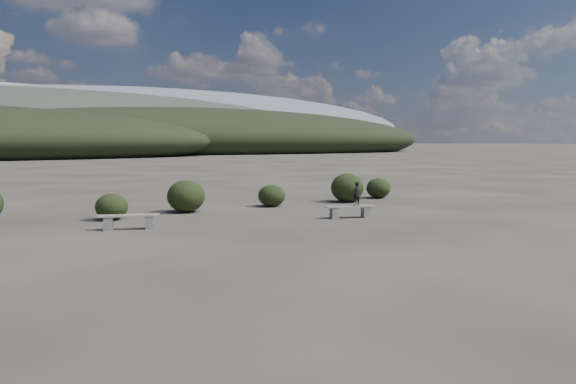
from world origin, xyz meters
TOP-DOWN VIEW (x-y plane):
  - ground at (0.00, 0.00)m, footprint 1200.00×1200.00m
  - bench_left at (-4.03, 5.44)m, footprint 1.82×0.87m
  - bench_right at (3.25, 4.43)m, footprint 1.75×0.78m
  - seated_person at (3.47, 4.37)m, footprint 0.33×0.25m
  - shrub_a at (-4.08, 7.84)m, footprint 1.08×1.08m
  - shrub_b at (-1.23, 8.64)m, footprint 1.40×1.40m
  - shrub_c at (2.41, 8.81)m, footprint 1.10×1.10m
  - shrub_d at (6.07, 8.75)m, footprint 1.43×1.43m
  - shrub_e at (8.32, 9.49)m, footprint 1.12×1.12m

SIDE VIEW (x-z plane):
  - ground at x=0.00m, z-range 0.00..0.00m
  - bench_right at x=3.25m, z-range 0.05..0.47m
  - bench_left at x=-4.03m, z-range 0.05..0.50m
  - shrub_c at x=2.41m, z-range 0.00..0.88m
  - shrub_a at x=-4.08m, z-range 0.00..0.89m
  - shrub_e at x=8.32m, z-range 0.00..0.94m
  - shrub_b at x=-1.23m, z-range 0.00..1.20m
  - shrub_d at x=6.07m, z-range 0.00..1.25m
  - seated_person at x=3.47m, z-range 0.43..1.26m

